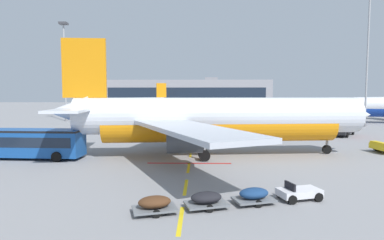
{
  "coord_description": "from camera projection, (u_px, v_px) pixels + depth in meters",
  "views": [
    {
      "loc": [
        19.0,
        -8.85,
        6.63
      ],
      "look_at": [
        17.99,
        33.64,
        3.2
      ],
      "focal_mm": 30.77,
      "sensor_mm": 36.0,
      "label": 1
    }
  ],
  "objects": [
    {
      "name": "ground",
      "position": [
        341.0,
        138.0,
        48.72
      ],
      "size": [
        400.0,
        400.0,
        0.0
      ],
      "primitive_type": "plane",
      "color": "gray"
    },
    {
      "name": "apron_paint_markings",
      "position": [
        193.0,
        140.0,
        46.7
      ],
      "size": [
        8.0,
        96.97,
        0.01
      ],
      "color": "yellow",
      "rests_on": "ground"
    },
    {
      "name": "airliner_foreground",
      "position": [
        215.0,
        119.0,
        34.89
      ],
      "size": [
        34.82,
        34.45,
        12.2
      ],
      "color": "silver",
      "rests_on": "ground"
    },
    {
      "name": "airliner_mid_left",
      "position": [
        373.0,
        103.0,
        114.21
      ],
      "size": [
        27.41,
        25.36,
        10.73
      ],
      "color": "white",
      "rests_on": "ground"
    },
    {
      "name": "airliner_far_right",
      "position": [
        131.0,
        103.0,
        112.75
      ],
      "size": [
        28.0,
        26.44,
        10.35
      ],
      "color": "silver",
      "rests_on": "ground"
    },
    {
      "name": "apron_shuttle_bus",
      "position": [
        24.0,
        142.0,
        33.43
      ],
      "size": [
        12.14,
        3.44,
        3.0
      ],
      "color": "#194C99",
      "rests_on": "ground"
    },
    {
      "name": "fuel_service_truck",
      "position": [
        342.0,
        125.0,
        51.61
      ],
      "size": [
        5.98,
        7.11,
        3.14
      ],
      "color": "black",
      "rests_on": "ground"
    },
    {
      "name": "baggage_train",
      "position": [
        231.0,
        197.0,
        19.34
      ],
      "size": [
        11.53,
        4.78,
        1.14
      ],
      "color": "silver",
      "rests_on": "ground"
    },
    {
      "name": "apron_light_mast_near",
      "position": [
        65.0,
        60.0,
        77.8
      ],
      "size": [
        1.8,
        1.8,
        23.32
      ],
      "color": "slate",
      "rests_on": "ground"
    },
    {
      "name": "apron_light_mast_far",
      "position": [
        368.0,
        45.0,
        65.01
      ],
      "size": [
        1.8,
        1.8,
        26.38
      ],
      "color": "slate",
      "rests_on": "ground"
    },
    {
      "name": "terminal_satellite",
      "position": [
        188.0,
        94.0,
        158.13
      ],
      "size": [
        75.63,
        27.78,
        14.31
      ],
      "color": "gray",
      "rests_on": "ground"
    }
  ]
}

